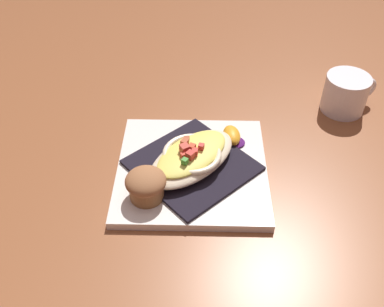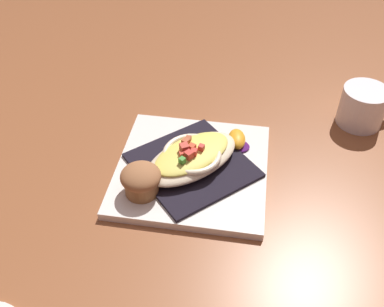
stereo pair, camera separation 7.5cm
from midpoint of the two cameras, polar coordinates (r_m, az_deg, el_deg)
ground_plane at (r=0.78m, az=2.75°, el=-2.57°), size 2.60×2.60×0.00m
square_plate at (r=0.77m, az=2.77°, el=-2.17°), size 0.29×0.29×0.01m
folded_napkin at (r=0.77m, az=2.79°, el=-1.62°), size 0.25×0.25×0.01m
gratin_dish at (r=0.75m, az=2.84°, el=-0.48°), size 0.18×0.20×0.05m
muffin at (r=0.71m, az=-3.59°, el=-3.55°), size 0.07×0.07×0.05m
orange_garnish at (r=0.81m, az=8.41°, el=1.56°), size 0.05×0.06×0.02m
coffee_mug at (r=0.94m, az=23.27°, el=5.28°), size 0.11×0.09×0.08m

